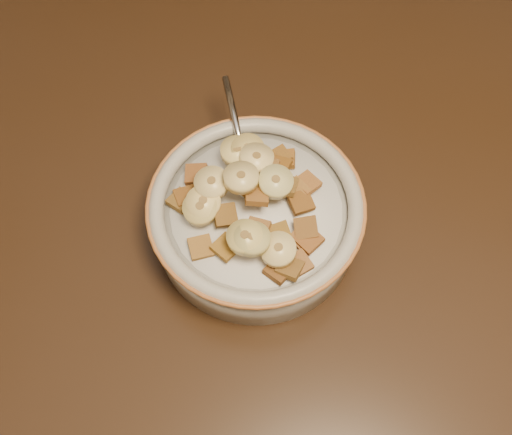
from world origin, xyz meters
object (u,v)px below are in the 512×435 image
at_px(spoon, 249,179).
at_px(table, 292,246).
at_px(cereal_bowl, 256,221).
at_px(chair, 472,65).

bearing_deg(spoon, table, 127.80).
bearing_deg(cereal_bowl, chair, 76.47).
height_order(table, spoon, spoon).
bearing_deg(chair, table, -103.49).
xyz_separation_m(table, spoon, (-0.05, 0.01, 0.07)).
relative_size(table, chair, 1.32).
height_order(table, chair, chair).
height_order(chair, cereal_bowl, chair).
bearing_deg(cereal_bowl, table, 17.69).
relative_size(chair, cereal_bowl, 5.60).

